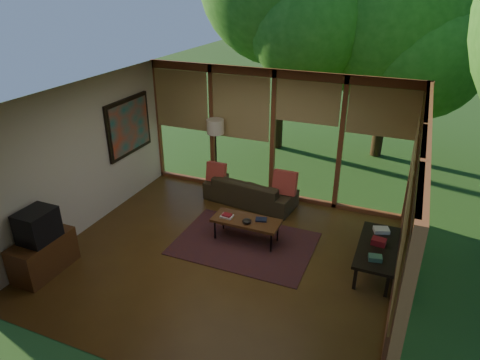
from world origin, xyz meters
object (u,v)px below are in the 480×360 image
at_px(sofa, 250,191).
at_px(side_console, 378,248).
at_px(coffee_table, 246,221).
at_px(media_cabinet, 43,255).
at_px(television, 37,225).
at_px(floor_lamp, 215,131).

xyz_separation_m(sofa, side_console, (2.69, -1.36, 0.13)).
bearing_deg(coffee_table, sofa, 108.53).
height_order(sofa, media_cabinet, media_cabinet).
bearing_deg(side_console, coffee_table, 179.92).
bearing_deg(side_console, television, -156.99).
bearing_deg(media_cabinet, floor_lamp, 70.07).
distance_m(sofa, media_cabinet, 4.05).
bearing_deg(television, coffee_table, 38.29).
relative_size(sofa, coffee_table, 1.58).
bearing_deg(coffee_table, side_console, -0.08).
xyz_separation_m(coffee_table, side_console, (2.24, -0.00, 0.02)).
xyz_separation_m(media_cabinet, coffee_table, (2.63, 2.06, 0.09)).
relative_size(sofa, television, 3.44).
height_order(sofa, coffee_table, sofa).
height_order(floor_lamp, coffee_table, floor_lamp).
xyz_separation_m(sofa, television, (-2.16, -3.42, 0.57)).
bearing_deg(television, floor_lamp, 70.35).
distance_m(media_cabinet, floor_lamp, 4.00).
bearing_deg(television, media_cabinet, 180.00).
height_order(media_cabinet, side_console, media_cabinet).
height_order(media_cabinet, coffee_table, media_cabinet).
bearing_deg(side_console, media_cabinet, -157.07).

